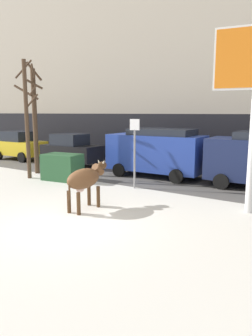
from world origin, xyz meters
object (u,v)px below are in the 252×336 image
object	(u,v)px
car_yellow_hatchback	(20,145)
bare_tree_left_lot	(27,116)
cow_brown	(85,179)
car_black_hatchback	(72,150)
dumpster	(62,167)
street_sign	(135,148)
pedestrian_by_cars	(70,144)
bare_tree_right_lot	(35,118)
car_blue_van	(156,151)

from	to	relation	value
car_yellow_hatchback	bare_tree_left_lot	world-z (taller)	bare_tree_left_lot
cow_brown	car_yellow_hatchback	distance (m)	12.60
car_yellow_hatchback	car_black_hatchback	distance (m)	4.70
cow_brown	bare_tree_left_lot	bearing A→B (deg)	156.74
cow_brown	car_black_hatchback	size ratio (longest dim) A/B	0.53
cow_brown	bare_tree_left_lot	xyz separation A→B (m)	(-5.53, 2.38, 1.94)
car_yellow_hatchback	dumpster	bearing A→B (deg)	-24.29
street_sign	pedestrian_by_cars	bearing A→B (deg)	147.22
bare_tree_left_lot	street_sign	xyz separation A→B (m)	(5.27, 0.98, -1.26)
car_yellow_hatchback	street_sign	world-z (taller)	street_sign
car_black_hatchback	street_sign	size ratio (longest dim) A/B	1.26
bare_tree_right_lot	dumpster	world-z (taller)	bare_tree_right_lot
pedestrian_by_cars	dumpster	size ratio (longest dim) A/B	1.02
car_black_hatchback	bare_tree_left_lot	size ratio (longest dim) A/B	0.65
car_yellow_hatchback	car_black_hatchback	bearing A→B (deg)	-0.52
cow_brown	street_sign	world-z (taller)	street_sign
cow_brown	car_yellow_hatchback	bearing A→B (deg)	150.94
car_black_hatchback	car_blue_van	distance (m)	5.60
pedestrian_by_cars	bare_tree_left_lot	size ratio (longest dim) A/B	0.32
car_black_hatchback	bare_tree_right_lot	world-z (taller)	bare_tree_right_lot
car_black_hatchback	bare_tree_right_lot	size ratio (longest dim) A/B	0.65
bare_tree_right_lot	street_sign	xyz separation A→B (m)	(5.92, -0.01, -1.14)
pedestrian_by_cars	street_sign	distance (m)	10.94
bare_tree_left_lot	car_blue_van	bearing A→B (deg)	37.25
car_blue_van	pedestrian_by_cars	world-z (taller)	car_blue_van
cow_brown	car_blue_van	size ratio (longest dim) A/B	0.41
car_blue_van	pedestrian_by_cars	size ratio (longest dim) A/B	2.70
cow_brown	dumpster	xyz separation A→B (m)	(-3.92, 2.92, -0.39)
cow_brown	bare_tree_right_lot	bearing A→B (deg)	151.47
car_yellow_hatchback	car_black_hatchback	xyz separation A→B (m)	(4.70, -0.04, 0.00)
cow_brown	car_black_hatchback	distance (m)	8.76
car_yellow_hatchback	dumpster	size ratio (longest dim) A/B	2.10
bare_tree_right_lot	bare_tree_left_lot	bearing A→B (deg)	-56.31
cow_brown	bare_tree_left_lot	size ratio (longest dim) A/B	0.35
bare_tree_right_lot	car_blue_van	bearing A→B (deg)	26.02
bare_tree_left_lot	pedestrian_by_cars	bearing A→B (deg)	119.58
car_blue_van	pedestrian_by_cars	bearing A→B (deg)	159.67
car_yellow_hatchback	car_blue_van	world-z (taller)	car_blue_van
car_yellow_hatchback	bare_tree_left_lot	bearing A→B (deg)	-34.31
car_yellow_hatchback	bare_tree_right_lot	size ratio (longest dim) A/B	0.65
car_blue_van	car_black_hatchback	bearing A→B (deg)	179.55
bare_tree_left_lot	street_sign	distance (m)	5.50
cow_brown	car_blue_van	xyz separation A→B (m)	(-0.72, 6.03, 0.25)
pedestrian_by_cars	street_sign	bearing A→B (deg)	-32.78
car_blue_van	street_sign	size ratio (longest dim) A/B	1.66
car_yellow_hatchback	bare_tree_right_lot	bearing A→B (deg)	-29.73
car_yellow_hatchback	car_blue_van	bearing A→B (deg)	-0.48
cow_brown	street_sign	size ratio (longest dim) A/B	0.67
car_black_hatchback	dumpster	bearing A→B (deg)	-52.86
car_blue_van	dumpster	bearing A→B (deg)	-135.71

